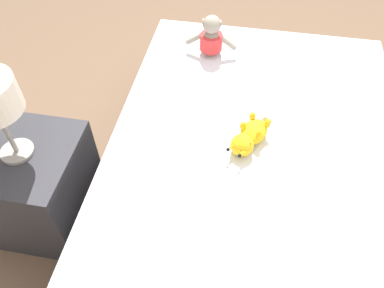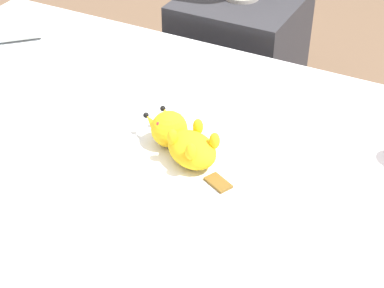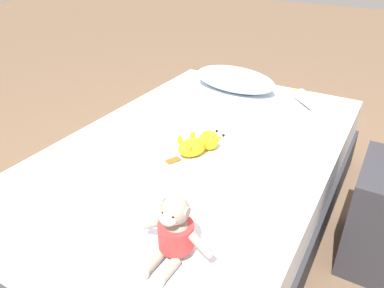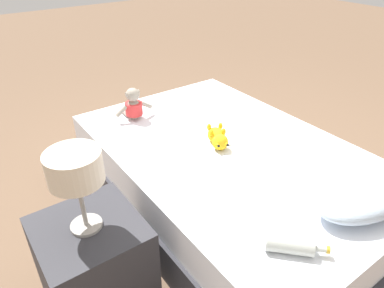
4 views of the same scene
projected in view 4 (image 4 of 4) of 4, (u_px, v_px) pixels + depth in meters
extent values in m
plane|color=brown|center=(228.00, 208.00, 2.46)|extent=(16.00, 16.00, 0.00)
cube|color=#2D2D33|center=(229.00, 193.00, 2.39)|extent=(1.35, 2.09, 0.26)
cube|color=white|center=(231.00, 163.00, 2.27)|extent=(1.31, 2.02, 0.23)
ellipsoid|color=silver|center=(366.00, 194.00, 1.70)|extent=(0.63, 0.38, 0.15)
ellipsoid|color=#9E9384|center=(134.00, 109.00, 2.51)|extent=(0.11, 0.10, 0.15)
cylinder|color=red|center=(134.00, 109.00, 2.51)|extent=(0.13, 0.13, 0.09)
sphere|color=#9E9384|center=(133.00, 95.00, 2.46)|extent=(0.10, 0.10, 0.10)
ellipsoid|color=beige|center=(130.00, 94.00, 2.49)|extent=(0.06, 0.05, 0.04)
sphere|color=black|center=(128.00, 92.00, 2.47)|extent=(0.01, 0.01, 0.01)
sphere|color=black|center=(132.00, 91.00, 2.49)|extent=(0.01, 0.01, 0.01)
cylinder|color=#9E9384|center=(126.00, 95.00, 2.43)|extent=(0.01, 0.03, 0.03)
cylinder|color=#9E9384|center=(138.00, 92.00, 2.47)|extent=(0.01, 0.03, 0.03)
cylinder|color=#9E9384|center=(121.00, 111.00, 2.46)|extent=(0.10, 0.03, 0.08)
cylinder|color=#9E9384|center=(146.00, 105.00, 2.55)|extent=(0.10, 0.03, 0.08)
cylinder|color=#9E9384|center=(125.00, 113.00, 2.60)|extent=(0.04, 0.10, 0.04)
cylinder|color=#9E9384|center=(133.00, 111.00, 2.62)|extent=(0.04, 0.10, 0.04)
sphere|color=beige|center=(122.00, 110.00, 2.63)|extent=(0.04, 0.04, 0.04)
sphere|color=beige|center=(130.00, 108.00, 2.66)|extent=(0.04, 0.04, 0.04)
ellipsoid|color=yellow|center=(216.00, 135.00, 2.26)|extent=(0.16, 0.18, 0.08)
sphere|color=yellow|center=(220.00, 142.00, 2.17)|extent=(0.10, 0.10, 0.10)
cone|color=yellow|center=(226.00, 144.00, 2.14)|extent=(0.05, 0.07, 0.05)
sphere|color=black|center=(228.00, 145.00, 2.11)|extent=(0.02, 0.02, 0.02)
cone|color=yellow|center=(217.00, 145.00, 2.13)|extent=(0.05, 0.07, 0.05)
sphere|color=black|center=(219.00, 146.00, 2.10)|extent=(0.02, 0.02, 0.02)
sphere|color=red|center=(225.00, 138.00, 2.16)|extent=(0.02, 0.02, 0.02)
sphere|color=red|center=(216.00, 139.00, 2.15)|extent=(0.02, 0.02, 0.02)
ellipsoid|color=yellow|center=(224.00, 132.00, 2.22)|extent=(0.04, 0.04, 0.05)
ellipsoid|color=yellow|center=(211.00, 133.00, 2.21)|extent=(0.04, 0.04, 0.05)
ellipsoid|color=yellow|center=(221.00, 126.00, 2.29)|extent=(0.04, 0.04, 0.05)
ellipsoid|color=yellow|center=(209.00, 127.00, 2.28)|extent=(0.04, 0.04, 0.05)
cube|color=brown|center=(212.00, 132.00, 2.37)|extent=(0.07, 0.08, 0.01)
cylinder|color=#B7BCB2|center=(289.00, 245.00, 1.48)|extent=(0.19, 0.19, 0.08)
cylinder|color=#B7BCB2|center=(320.00, 249.00, 1.46)|extent=(0.05, 0.05, 0.03)
cylinder|color=gold|center=(328.00, 250.00, 1.46)|extent=(0.03, 0.03, 0.03)
cube|color=#2D2D33|center=(95.00, 266.00, 1.71)|extent=(0.46, 0.46, 0.52)
cylinder|color=gray|center=(87.00, 225.00, 1.57)|extent=(0.14, 0.14, 0.01)
cylinder|color=gray|center=(82.00, 203.00, 1.50)|extent=(0.02, 0.02, 0.24)
cylinder|color=beige|center=(74.00, 167.00, 1.41)|extent=(0.23, 0.23, 0.13)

